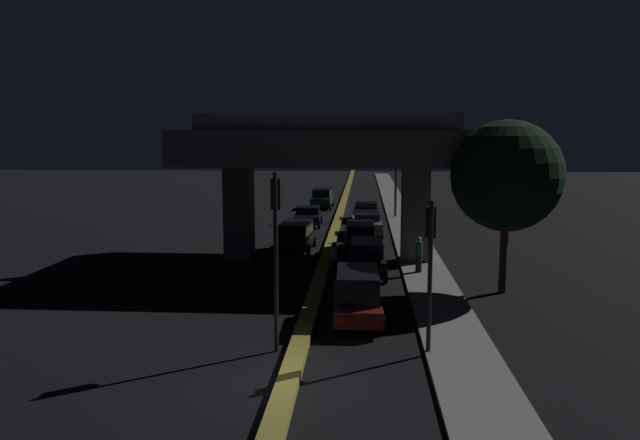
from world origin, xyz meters
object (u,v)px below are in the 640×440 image
(car_dark_green_third_oncoming, at_px, (322,198))
(motorcycle_red_filtering_near, at_px, (337,293))
(traffic_light_right_of_median, at_px, (430,250))
(car_black_second_oncoming, at_px, (308,216))
(car_dark_red_third, at_px, (360,237))
(car_black_lead_oncoming, at_px, (296,235))
(car_black_fifth, at_px, (366,211))
(car_grey_fourth, at_px, (367,224))
(street_lamp, at_px, (390,165))
(motorcycle_blue_filtering_mid, at_px, (334,259))
(pedestrian_on_sidewalk, at_px, (419,254))
(car_black_second, at_px, (366,257))
(traffic_light_left_of_median, at_px, (276,231))
(car_dark_red_lead, at_px, (357,295))
(motorcycle_black_filtering_far, at_px, (348,236))

(car_dark_green_third_oncoming, xyz_separation_m, motorcycle_red_filtering_near, (2.84, -33.44, -0.32))
(traffic_light_right_of_median, relative_size, car_black_second_oncoming, 1.21)
(car_dark_red_third, bearing_deg, car_black_lead_oncoming, 79.92)
(car_black_fifth, bearing_deg, car_grey_fourth, -179.69)
(street_lamp, distance_m, car_black_lead_oncoming, 16.53)
(car_black_second_oncoming, bearing_deg, car_dark_red_third, 19.53)
(motorcycle_red_filtering_near, bearing_deg, car_black_lead_oncoming, 15.24)
(motorcycle_blue_filtering_mid, distance_m, pedestrian_on_sidewalk, 4.13)
(car_black_fifth, bearing_deg, car_black_second, -179.93)
(traffic_light_left_of_median, bearing_deg, car_dark_red_third, 81.26)
(car_black_second, distance_m, car_dark_green_third_oncoming, 27.93)
(car_black_second_oncoming, bearing_deg, pedestrian_on_sidewalk, 22.30)
(car_dark_red_lead, distance_m, motorcycle_black_filtering_far, 15.43)
(street_lamp, distance_m, motorcycle_red_filtering_near, 27.50)
(traffic_light_right_of_median, height_order, motorcycle_blue_filtering_mid, traffic_light_right_of_median)
(car_black_second_oncoming, bearing_deg, car_black_second, 13.86)
(street_lamp, relative_size, pedestrian_on_sidewalk, 4.09)
(car_black_fifth, bearing_deg, car_black_lead_oncoming, 163.03)
(car_dark_red_third, distance_m, car_black_fifth, 13.93)
(traffic_light_left_of_median, distance_m, car_black_second_oncoming, 27.30)
(traffic_light_left_of_median, height_order, car_dark_red_third, traffic_light_left_of_median)
(traffic_light_right_of_median, bearing_deg, car_dark_red_lead, 124.14)
(car_dark_red_third, relative_size, motorcycle_red_filtering_near, 2.47)
(street_lamp, height_order, car_dark_red_third, street_lamp)
(motorcycle_blue_filtering_mid, bearing_deg, car_black_fifth, -3.39)
(traffic_light_right_of_median, relative_size, car_black_second, 1.02)
(car_black_second, xyz_separation_m, car_dark_red_third, (-0.33, 5.66, 0.02))
(street_lamp, bearing_deg, car_dark_green_third_oncoming, 133.13)
(car_black_second_oncoming, relative_size, motorcycle_blue_filtering_mid, 2.11)
(car_grey_fourth, relative_size, car_dark_green_third_oncoming, 1.09)
(street_lamp, relative_size, car_grey_fourth, 1.48)
(car_dark_red_third, relative_size, motorcycle_black_filtering_far, 2.53)
(street_lamp, xyz_separation_m, motorcycle_red_filtering_near, (-3.13, -27.07, -3.72))
(street_lamp, relative_size, car_dark_green_third_oncoming, 1.61)
(traffic_light_left_of_median, distance_m, motorcycle_red_filtering_near, 6.17)
(car_dark_green_third_oncoming, bearing_deg, car_black_lead_oncoming, 1.05)
(traffic_light_right_of_median, bearing_deg, car_black_second, 99.87)
(car_black_fifth, relative_size, motorcycle_red_filtering_near, 2.19)
(traffic_light_right_of_median, bearing_deg, street_lamp, 89.81)
(car_black_second, bearing_deg, pedestrian_on_sidewalk, -82.94)
(traffic_light_right_of_median, xyz_separation_m, motorcycle_black_filtering_far, (-2.99, 18.70, -2.68))
(pedestrian_on_sidewalk, bearing_deg, traffic_light_right_of_median, -93.41)
(car_dark_red_lead, xyz_separation_m, pedestrian_on_sidewalk, (2.89, 7.84, 0.01))
(car_dark_red_lead, distance_m, car_grey_fourth, 19.61)
(motorcycle_red_filtering_near, relative_size, motorcycle_black_filtering_far, 1.02)
(car_grey_fourth, bearing_deg, car_black_second_oncoming, 44.10)
(car_black_second_oncoming, distance_m, motorcycle_black_filtering_far, 8.97)
(car_dark_red_lead, bearing_deg, motorcycle_blue_filtering_mid, 6.96)
(car_black_second, relative_size, motorcycle_blue_filtering_mid, 2.50)
(car_dark_red_third, xyz_separation_m, motorcycle_blue_filtering_mid, (-1.24, -5.04, -0.28))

